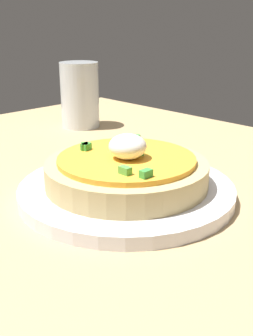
{
  "coord_description": "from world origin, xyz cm",
  "views": [
    {
      "loc": [
        28.02,
        -36.67,
        22.18
      ],
      "look_at": [
        -3.87,
        -5.31,
        5.91
      ],
      "focal_mm": 44.33,
      "sensor_mm": 36.0,
      "label": 1
    }
  ],
  "objects": [
    {
      "name": "dining_table",
      "position": [
        0.0,
        0.0,
        1.21
      ],
      "size": [
        108.27,
        69.45,
        2.42
      ],
      "primitive_type": "cube",
      "color": "tan",
      "rests_on": "ground"
    },
    {
      "name": "pizza",
      "position": [
        -3.86,
        -5.33,
        5.67
      ],
      "size": [
        18.76,
        18.76,
        6.17
      ],
      "color": "tan",
      "rests_on": "plate"
    },
    {
      "name": "plate",
      "position": [
        -3.87,
        -5.31,
        3.17
      ],
      "size": [
        25.02,
        25.02,
        1.49
      ],
      "primitive_type": "cylinder",
      "color": "white",
      "rests_on": "dining_table"
    },
    {
      "name": "cup_far",
      "position": [
        -33.7,
        11.69,
        8.1
      ],
      "size": [
        7.17,
        7.17,
        12.08
      ],
      "color": "silver",
      "rests_on": "dining_table"
    }
  ]
}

